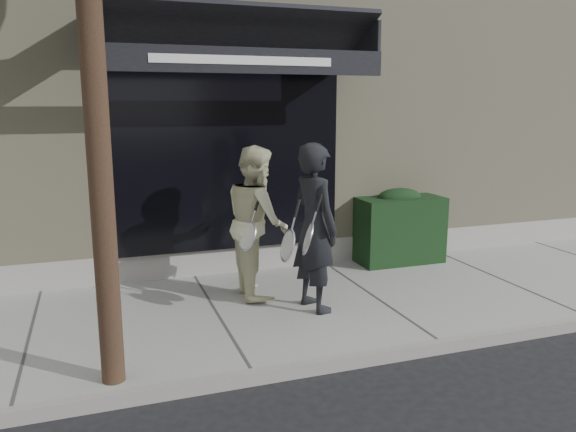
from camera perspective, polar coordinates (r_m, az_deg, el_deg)
name	(u,v)px	position (r m, az deg, el deg)	size (l,w,h in m)	color
ground	(370,303)	(7.36, 8.38, -8.72)	(80.00, 80.00, 0.00)	black
sidewalk	(371,298)	(7.34, 8.39, -8.28)	(20.00, 3.00, 0.12)	gray
curb	(441,346)	(6.11, 15.26, -12.64)	(20.00, 0.10, 0.14)	gray
building_facade	(259,92)	(11.53, -2.93, 12.48)	(14.30, 8.04, 5.64)	tan
hedge	(398,227)	(8.75, 11.13, -1.09)	(1.30, 0.70, 1.14)	black
pedestrian_front	(315,228)	(6.50, 2.74, -1.19)	(0.84, 0.85, 1.96)	black
pedestrian_back	(257,221)	(7.02, -3.17, -0.54)	(0.75, 0.95, 1.90)	beige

